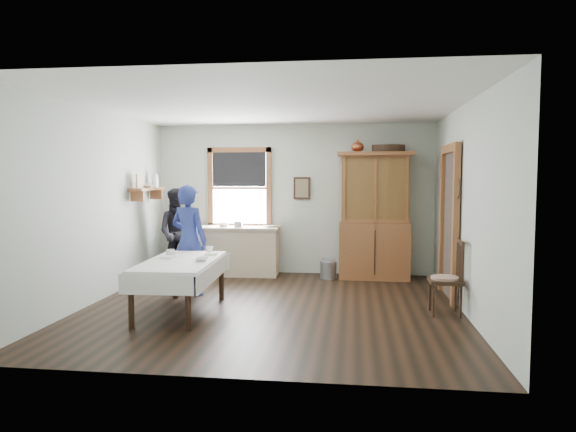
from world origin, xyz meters
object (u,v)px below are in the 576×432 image
at_px(work_counter, 237,251).
at_px(pail, 328,270).
at_px(figure_dark, 179,237).
at_px(wicker_basket, 349,273).
at_px(dining_table, 181,286).
at_px(spindle_chair, 446,277).
at_px(woman_blue, 189,244).
at_px(china_hutch, 375,216).

height_order(work_counter, pail, work_counter).
bearing_deg(figure_dark, wicker_basket, -4.18).
relative_size(dining_table, pail, 5.71).
bearing_deg(pail, spindle_chair, -53.22).
relative_size(dining_table, woman_blue, 1.13).
relative_size(dining_table, spindle_chair, 1.77).
distance_m(china_hutch, pail, 1.23).
bearing_deg(china_hutch, wicker_basket, -160.55).
height_order(dining_table, figure_dark, figure_dark).
xyz_separation_m(pail, woman_blue, (-2.00, -1.45, 0.61)).
relative_size(wicker_basket, figure_dark, 0.23).
distance_m(work_counter, pail, 1.67).
bearing_deg(china_hutch, figure_dark, -172.97).
height_order(spindle_chair, woman_blue, woman_blue).
bearing_deg(spindle_chair, wicker_basket, 120.90).
xyz_separation_m(wicker_basket, woman_blue, (-2.35, -1.45, 0.66)).
xyz_separation_m(work_counter, wicker_basket, (2.00, -0.14, -0.34)).
relative_size(spindle_chair, wicker_basket, 2.88).
bearing_deg(dining_table, figure_dark, 109.53).
bearing_deg(woman_blue, figure_dark, -45.55).
distance_m(wicker_basket, woman_blue, 2.84).
bearing_deg(woman_blue, work_counter, -83.54).
distance_m(dining_table, figure_dark, 2.38).
xyz_separation_m(pail, figure_dark, (-2.57, -0.25, 0.57)).
height_order(work_counter, china_hutch, china_hutch).
bearing_deg(dining_table, woman_blue, 101.95).
distance_m(pail, figure_dark, 2.65).
bearing_deg(figure_dark, work_counter, 13.31).
distance_m(spindle_chair, pail, 2.68).
height_order(wicker_basket, woman_blue, woman_blue).
relative_size(woman_blue, figure_dark, 1.05).
relative_size(china_hutch, figure_dark, 1.51).
bearing_deg(wicker_basket, pail, 179.20).
xyz_separation_m(spindle_chair, figure_dark, (-4.16, 1.88, 0.24)).
bearing_deg(figure_dark, woman_blue, -73.54).
bearing_deg(pail, china_hutch, 10.33).
bearing_deg(work_counter, figure_dark, -160.08).
height_order(work_counter, spindle_chair, spindle_chair).
height_order(dining_table, wicker_basket, dining_table).
relative_size(work_counter, wicker_basket, 4.55).
distance_m(spindle_chair, figure_dark, 4.57).
bearing_deg(china_hutch, dining_table, -134.22).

